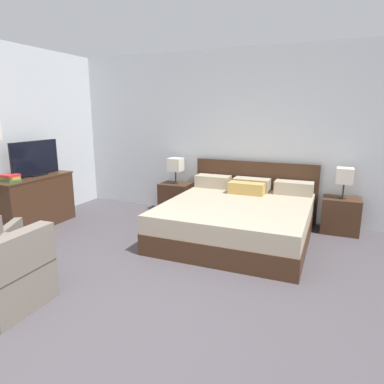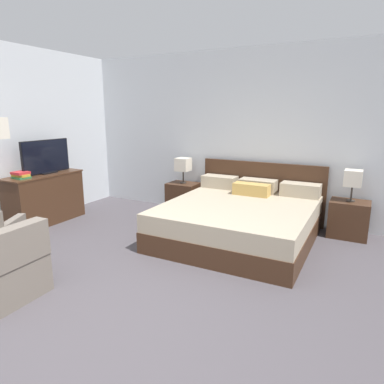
{
  "view_description": "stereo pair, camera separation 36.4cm",
  "coord_description": "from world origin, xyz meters",
  "px_view_note": "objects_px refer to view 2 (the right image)",
  "views": [
    {
      "loc": [
        1.61,
        -2.05,
        1.78
      ],
      "look_at": [
        -0.1,
        1.98,
        0.75
      ],
      "focal_mm": 32.0,
      "sensor_mm": 36.0,
      "label": 1
    },
    {
      "loc": [
        1.94,
        -1.89,
        1.78
      ],
      "look_at": [
        -0.1,
        1.98,
        0.75
      ],
      "focal_mm": 32.0,
      "sensor_mm": 36.0,
      "label": 2
    }
  ],
  "objects_px": {
    "nightstand_right": "(349,219)",
    "book_red_cover": "(21,177)",
    "table_lamp_right": "(353,179)",
    "armchair_companion": "(1,271)",
    "nightstand_left": "(183,198)",
    "book_small_top": "(20,173)",
    "bed": "(240,219)",
    "tv": "(46,157)",
    "table_lamp_left": "(183,165)",
    "book_blue_cover": "(21,175)",
    "dresser": "(45,198)"
  },
  "relations": [
    {
      "from": "book_blue_cover",
      "to": "book_small_top",
      "type": "relative_size",
      "value": 1.15
    },
    {
      "from": "book_small_top",
      "to": "armchair_companion",
      "type": "distance_m",
      "value": 2.23
    },
    {
      "from": "table_lamp_right",
      "to": "book_blue_cover",
      "type": "height_order",
      "value": "table_lamp_right"
    },
    {
      "from": "book_small_top",
      "to": "armchair_companion",
      "type": "relative_size",
      "value": 0.29
    },
    {
      "from": "tv",
      "to": "book_red_cover",
      "type": "relative_size",
      "value": 3.75
    },
    {
      "from": "table_lamp_left",
      "to": "dresser",
      "type": "relative_size",
      "value": 0.36
    },
    {
      "from": "tv",
      "to": "book_small_top",
      "type": "distance_m",
      "value": 0.52
    },
    {
      "from": "table_lamp_right",
      "to": "armchair_companion",
      "type": "xyz_separation_m",
      "value": [
        -2.85,
        -3.4,
        -0.58
      ]
    },
    {
      "from": "table_lamp_right",
      "to": "tv",
      "type": "xyz_separation_m",
      "value": [
        -4.44,
        -1.47,
        0.2
      ]
    },
    {
      "from": "nightstand_left",
      "to": "tv",
      "type": "xyz_separation_m",
      "value": [
        -1.71,
        -1.47,
        0.8
      ]
    },
    {
      "from": "dresser",
      "to": "book_small_top",
      "type": "xyz_separation_m",
      "value": [
        0.01,
        -0.39,
        0.47
      ]
    },
    {
      "from": "book_blue_cover",
      "to": "bed",
      "type": "bearing_deg",
      "value": 20.89
    },
    {
      "from": "table_lamp_left",
      "to": "tv",
      "type": "bearing_deg",
      "value": -139.3
    },
    {
      "from": "table_lamp_right",
      "to": "book_small_top",
      "type": "relative_size",
      "value": 2.03
    },
    {
      "from": "table_lamp_left",
      "to": "table_lamp_right",
      "type": "distance_m",
      "value": 2.74
    },
    {
      "from": "book_red_cover",
      "to": "bed",
      "type": "bearing_deg",
      "value": 20.95
    },
    {
      "from": "bed",
      "to": "nightstand_right",
      "type": "xyz_separation_m",
      "value": [
        1.37,
        0.78,
        -0.02
      ]
    },
    {
      "from": "nightstand_right",
      "to": "armchair_companion",
      "type": "xyz_separation_m",
      "value": [
        -2.85,
        -3.4,
        0.02
      ]
    },
    {
      "from": "book_small_top",
      "to": "armchair_companion",
      "type": "height_order",
      "value": "book_small_top"
    },
    {
      "from": "book_red_cover",
      "to": "dresser",
      "type": "bearing_deg",
      "value": 92.8
    },
    {
      "from": "bed",
      "to": "armchair_companion",
      "type": "distance_m",
      "value": 3.01
    },
    {
      "from": "bed",
      "to": "book_blue_cover",
      "type": "distance_m",
      "value": 3.33
    },
    {
      "from": "table_lamp_left",
      "to": "book_small_top",
      "type": "bearing_deg",
      "value": -131.01
    },
    {
      "from": "nightstand_right",
      "to": "book_red_cover",
      "type": "xyz_separation_m",
      "value": [
        -4.43,
        -1.95,
        0.55
      ]
    },
    {
      "from": "table_lamp_right",
      "to": "book_red_cover",
      "type": "distance_m",
      "value": 4.84
    },
    {
      "from": "nightstand_left",
      "to": "book_blue_cover",
      "type": "xyz_separation_m",
      "value": [
        -1.7,
        -1.95,
        0.58
      ]
    },
    {
      "from": "table_lamp_right",
      "to": "tv",
      "type": "distance_m",
      "value": 4.69
    },
    {
      "from": "bed",
      "to": "book_blue_cover",
      "type": "relative_size",
      "value": 8.44
    },
    {
      "from": "nightstand_left",
      "to": "book_red_cover",
      "type": "distance_m",
      "value": 2.64
    },
    {
      "from": "tv",
      "to": "armchair_companion",
      "type": "xyz_separation_m",
      "value": [
        1.59,
        -1.93,
        -0.78
      ]
    },
    {
      "from": "nightstand_right",
      "to": "tv",
      "type": "xyz_separation_m",
      "value": [
        -4.44,
        -1.47,
        0.8
      ]
    },
    {
      "from": "dresser",
      "to": "armchair_companion",
      "type": "height_order",
      "value": "dresser"
    },
    {
      "from": "bed",
      "to": "book_red_cover",
      "type": "xyz_separation_m",
      "value": [
        -3.06,
        -1.17,
        0.53
      ]
    },
    {
      "from": "book_small_top",
      "to": "book_blue_cover",
      "type": "bearing_deg",
      "value": 0.0
    },
    {
      "from": "nightstand_right",
      "to": "armchair_companion",
      "type": "height_order",
      "value": "armchair_companion"
    },
    {
      "from": "book_red_cover",
      "to": "nightstand_left",
      "type": "bearing_deg",
      "value": 49.13
    },
    {
      "from": "bed",
      "to": "book_red_cover",
      "type": "height_order",
      "value": "bed"
    },
    {
      "from": "book_small_top",
      "to": "table_lamp_right",
      "type": "bearing_deg",
      "value": 23.79
    },
    {
      "from": "table_lamp_left",
      "to": "book_red_cover",
      "type": "height_order",
      "value": "table_lamp_left"
    },
    {
      "from": "nightstand_left",
      "to": "nightstand_right",
      "type": "relative_size",
      "value": 1.0
    },
    {
      "from": "nightstand_left",
      "to": "table_lamp_left",
      "type": "bearing_deg",
      "value": 90.0
    },
    {
      "from": "nightstand_right",
      "to": "table_lamp_left",
      "type": "xyz_separation_m",
      "value": [
        -2.74,
        0.0,
        0.6
      ]
    },
    {
      "from": "nightstand_left",
      "to": "bed",
      "type": "bearing_deg",
      "value": -29.81
    },
    {
      "from": "nightstand_right",
      "to": "table_lamp_right",
      "type": "bearing_deg",
      "value": 90.0
    },
    {
      "from": "dresser",
      "to": "book_small_top",
      "type": "height_order",
      "value": "book_small_top"
    },
    {
      "from": "bed",
      "to": "table_lamp_right",
      "type": "xyz_separation_m",
      "value": [
        1.37,
        0.79,
        0.57
      ]
    },
    {
      "from": "table_lamp_right",
      "to": "book_small_top",
      "type": "distance_m",
      "value": 4.85
    },
    {
      "from": "nightstand_right",
      "to": "table_lamp_left",
      "type": "relative_size",
      "value": 1.19
    },
    {
      "from": "book_red_cover",
      "to": "tv",
      "type": "bearing_deg",
      "value": 91.96
    },
    {
      "from": "nightstand_right",
      "to": "table_lamp_left",
      "type": "distance_m",
      "value": 2.8
    }
  ]
}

